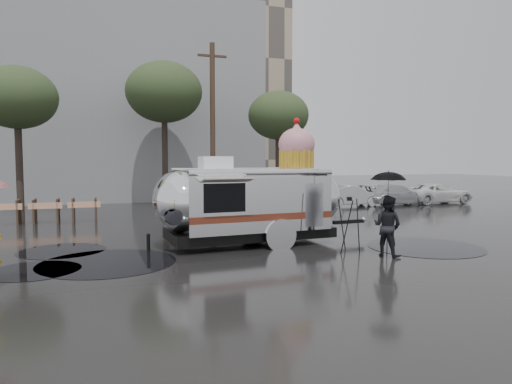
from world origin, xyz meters
name	(u,v)px	position (x,y,z in m)	size (l,w,h in m)	color
ground	(240,265)	(0.00, 0.00, 0.00)	(120.00, 120.00, 0.00)	black
puddles	(218,246)	(0.05, 2.57, 0.01)	(13.54, 8.43, 0.01)	black
grey_building	(92,106)	(-4.00, 24.00, 6.50)	(22.00, 12.00, 13.00)	gray
utility_pole	(213,124)	(2.50, 14.00, 4.62)	(1.60, 0.28, 9.00)	#473323
tree_left	(17,98)	(-7.00, 13.00, 5.48)	(3.64, 3.64, 6.95)	#382D26
tree_mid	(164,93)	(0.00, 15.00, 6.34)	(4.20, 4.20, 8.03)	#382D26
tree_right	(278,116)	(6.00, 13.00, 5.06)	(3.36, 3.36, 6.42)	#382D26
barricade_row	(46,210)	(-5.55, 9.96, 0.52)	(4.30, 0.80, 1.00)	#473323
parked_cars	(378,193)	(11.78, 12.00, 0.72)	(13.20, 1.90, 1.50)	silver
airstream_trailer	(253,198)	(1.20, 2.73, 1.42)	(7.53, 3.20, 4.06)	silver
person_right	(387,226)	(4.11, -0.22, 0.82)	(0.79, 0.44, 1.65)	black
umbrella_black	(388,185)	(4.11, -0.22, 1.95)	(1.17, 1.17, 2.35)	black
tripod	(349,219)	(3.38, 0.59, 0.96)	(0.63, 0.64, 1.59)	black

